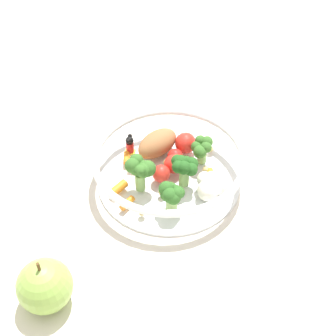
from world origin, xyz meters
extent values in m
plane|color=silver|center=(0.00, 0.00, 0.00)|extent=(2.40, 2.40, 0.00)
cylinder|color=white|center=(-0.01, 0.00, 0.00)|extent=(0.22, 0.22, 0.01)
torus|color=white|center=(-0.01, 0.00, 0.05)|extent=(0.23, 0.23, 0.01)
ellipsoid|color=#9E663D|center=(-0.06, 0.03, 0.03)|extent=(0.05, 0.08, 0.04)
cylinder|color=#7FAD5B|center=(0.01, 0.00, 0.02)|extent=(0.01, 0.01, 0.03)
sphere|color=#23561E|center=(0.02, 0.00, 0.05)|extent=(0.02, 0.02, 0.02)
sphere|color=#23561E|center=(0.02, 0.01, 0.05)|extent=(0.02, 0.02, 0.02)
sphere|color=#23561E|center=(0.01, 0.01, 0.05)|extent=(0.02, 0.02, 0.02)
sphere|color=#23561E|center=(0.00, 0.00, 0.05)|extent=(0.02, 0.02, 0.02)
sphere|color=#23561E|center=(0.01, 0.00, 0.05)|extent=(0.02, 0.02, 0.02)
sphere|color=#23561E|center=(0.01, -0.01, 0.05)|extent=(0.02, 0.02, 0.02)
sphere|color=#23561E|center=(0.02, -0.01, 0.05)|extent=(0.02, 0.02, 0.02)
cylinder|color=#8EB766|center=(0.03, -0.05, 0.02)|extent=(0.02, 0.02, 0.02)
sphere|color=#2D6023|center=(0.03, -0.05, 0.05)|extent=(0.02, 0.02, 0.02)
sphere|color=#2D6023|center=(0.03, -0.04, 0.04)|extent=(0.02, 0.02, 0.02)
sphere|color=#2D6023|center=(0.03, -0.04, 0.04)|extent=(0.02, 0.02, 0.02)
sphere|color=#2D6023|center=(0.02, -0.05, 0.04)|extent=(0.02, 0.02, 0.02)
sphere|color=#2D6023|center=(0.02, -0.05, 0.05)|extent=(0.02, 0.02, 0.02)
sphere|color=#2D6023|center=(0.02, -0.05, 0.04)|extent=(0.02, 0.02, 0.02)
sphere|color=#2D6023|center=(0.03, -0.06, 0.04)|extent=(0.02, 0.02, 0.02)
sphere|color=#2D6023|center=(0.03, -0.06, 0.04)|extent=(0.02, 0.02, 0.02)
cylinder|color=#7FAD5B|center=(0.01, 0.06, 0.02)|extent=(0.01, 0.01, 0.02)
sphere|color=#386B28|center=(0.01, 0.06, 0.04)|extent=(0.02, 0.02, 0.02)
sphere|color=#386B28|center=(0.01, 0.06, 0.05)|extent=(0.02, 0.02, 0.02)
sphere|color=#386B28|center=(0.00, 0.06, 0.05)|extent=(0.02, 0.02, 0.02)
sphere|color=#386B28|center=(0.00, 0.05, 0.04)|extent=(0.02, 0.02, 0.02)
sphere|color=#386B28|center=(0.01, 0.05, 0.04)|extent=(0.02, 0.02, 0.02)
cylinder|color=#7FAD5B|center=(-0.03, -0.05, 0.02)|extent=(0.01, 0.01, 0.03)
sphere|color=#386B28|center=(-0.03, -0.05, 0.05)|extent=(0.02, 0.02, 0.02)
sphere|color=#386B28|center=(-0.03, -0.04, 0.05)|extent=(0.02, 0.02, 0.02)
sphere|color=#386B28|center=(-0.04, -0.04, 0.05)|extent=(0.02, 0.02, 0.02)
sphere|color=#386B28|center=(-0.04, -0.04, 0.06)|extent=(0.02, 0.02, 0.02)
sphere|color=#386B28|center=(-0.04, -0.05, 0.06)|extent=(0.02, 0.02, 0.02)
sphere|color=#386B28|center=(-0.04, -0.05, 0.05)|extent=(0.02, 0.02, 0.02)
sphere|color=#386B28|center=(-0.03, -0.05, 0.06)|extent=(0.02, 0.02, 0.02)
sphere|color=white|center=(0.06, 0.01, 0.02)|extent=(0.02, 0.02, 0.02)
sphere|color=white|center=(0.06, 0.02, 0.02)|extent=(0.03, 0.03, 0.03)
sphere|color=white|center=(0.05, 0.02, 0.03)|extent=(0.02, 0.02, 0.02)
sphere|color=white|center=(0.04, 0.01, 0.03)|extent=(0.02, 0.02, 0.02)
sphere|color=white|center=(0.05, 0.01, 0.03)|extent=(0.02, 0.02, 0.02)
sphere|color=white|center=(0.05, 0.00, 0.02)|extent=(0.03, 0.03, 0.03)
cube|color=yellow|center=(-0.09, 0.01, 0.01)|extent=(0.02, 0.02, 0.00)
cylinder|color=red|center=(-0.09, 0.01, 0.02)|extent=(0.02, 0.02, 0.02)
sphere|color=black|center=(-0.09, 0.01, 0.04)|extent=(0.01, 0.01, 0.01)
sphere|color=black|center=(-0.09, 0.00, 0.04)|extent=(0.01, 0.01, 0.01)
sphere|color=black|center=(-0.10, 0.01, 0.04)|extent=(0.01, 0.01, 0.01)
cylinder|color=orange|center=(-0.09, -0.01, 0.01)|extent=(0.02, 0.02, 0.01)
cylinder|color=orange|center=(-0.03, -0.08, 0.01)|extent=(0.01, 0.02, 0.01)
cylinder|color=orange|center=(-0.06, -0.07, 0.02)|extent=(0.01, 0.03, 0.01)
cylinder|color=orange|center=(0.04, 0.03, 0.02)|extent=(0.03, 0.03, 0.01)
cylinder|color=orange|center=(-0.06, -0.02, 0.02)|extent=(0.03, 0.02, 0.01)
sphere|color=red|center=(-0.02, 0.03, 0.02)|extent=(0.02, 0.02, 0.02)
sphere|color=red|center=(-0.02, 0.01, 0.02)|extent=(0.03, 0.03, 0.03)
sphere|color=red|center=(-0.02, -0.01, 0.02)|extent=(0.03, 0.03, 0.03)
sphere|color=red|center=(-0.03, 0.06, 0.03)|extent=(0.03, 0.03, 0.03)
sphere|color=tan|center=(-0.06, 0.07, 0.02)|extent=(0.01, 0.01, 0.01)
sphere|color=tan|center=(-0.03, 0.02, 0.02)|extent=(0.01, 0.01, 0.01)
sphere|color=tan|center=(0.03, 0.04, 0.02)|extent=(0.01, 0.01, 0.01)
sphere|color=#D1B775|center=(-0.03, 0.08, 0.02)|extent=(0.01, 0.01, 0.01)
sphere|color=tan|center=(0.00, -0.08, 0.02)|extent=(0.01, 0.01, 0.01)
sphere|color=#D1B775|center=(0.00, -0.04, 0.02)|extent=(0.01, 0.01, 0.01)
sphere|color=tan|center=(0.01, 0.08, 0.01)|extent=(0.01, 0.01, 0.01)
sphere|color=#8CB74C|center=(-0.01, -0.25, 0.03)|extent=(0.07, 0.07, 0.07)
cylinder|color=brown|center=(-0.01, -0.25, 0.07)|extent=(0.00, 0.00, 0.01)
camera|label=1|loc=(0.28, -0.41, 0.52)|focal=51.07mm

